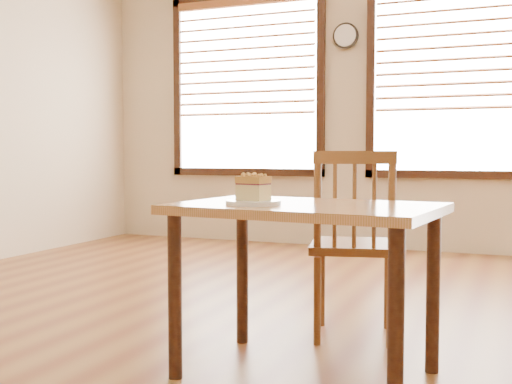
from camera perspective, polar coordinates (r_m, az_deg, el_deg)
window_left at (r=7.04m, az=-0.88°, el=10.37°), size 1.76×0.10×1.96m
window_right at (r=6.50m, az=17.58°, el=10.78°), size 1.76×0.10×1.96m
wall_clock at (r=6.72m, az=7.97°, el=13.59°), size 0.26×0.05×0.26m
cafe_table_main at (r=2.77m, az=4.47°, el=-3.33°), size 1.16×0.83×0.75m
cafe_chair_main at (r=3.37m, az=8.74°, el=-4.55°), size 0.54×0.54×0.99m
plate at (r=2.71m, az=-0.24°, el=-0.95°), size 0.23×0.23×0.02m
cake_slice at (r=2.70m, az=-0.23°, el=0.48°), size 0.15×0.12×0.12m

